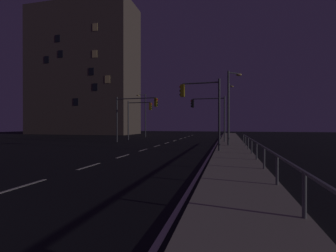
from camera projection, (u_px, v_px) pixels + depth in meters
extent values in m
plane|color=black|center=(145.00, 149.00, 20.35)|extent=(112.00, 112.00, 0.00)
cube|color=#9E937F|center=(233.00, 151.00, 18.65)|extent=(2.63, 77.00, 0.14)
cube|color=silver|center=(24.00, 186.00, 8.21)|extent=(0.14, 2.00, 0.01)
cube|color=silver|center=(89.00, 166.00, 12.10)|extent=(0.14, 2.00, 0.01)
cube|color=silver|center=(123.00, 156.00, 15.98)|extent=(0.14, 2.00, 0.01)
cube|color=silver|center=(143.00, 150.00, 19.86)|extent=(0.14, 2.00, 0.01)
cube|color=silver|center=(157.00, 146.00, 23.75)|extent=(0.14, 2.00, 0.01)
cube|color=silver|center=(167.00, 143.00, 27.63)|extent=(0.14, 2.00, 0.01)
cube|color=silver|center=(175.00, 141.00, 31.52)|extent=(0.14, 2.00, 0.01)
cube|color=silver|center=(180.00, 139.00, 35.40)|extent=(0.14, 2.00, 0.01)
cube|color=silver|center=(185.00, 137.00, 39.28)|extent=(0.14, 2.00, 0.01)
cube|color=silver|center=(189.00, 136.00, 43.17)|extent=(0.14, 2.00, 0.01)
cube|color=silver|center=(192.00, 135.00, 47.05)|extent=(0.14, 2.00, 0.01)
cube|color=silver|center=(215.00, 146.00, 23.88)|extent=(0.14, 53.00, 0.01)
cylinder|color=#4C4C51|center=(225.00, 119.00, 27.46)|extent=(0.16, 0.16, 5.18)
cylinder|color=#38383D|center=(208.00, 99.00, 27.92)|extent=(3.63, 0.19, 0.11)
cube|color=black|center=(193.00, 104.00, 28.40)|extent=(0.29, 0.35, 0.95)
sphere|color=red|center=(191.00, 101.00, 28.44)|extent=(0.20, 0.20, 0.20)
sphere|color=black|center=(191.00, 104.00, 28.44)|extent=(0.20, 0.20, 0.20)
sphere|color=black|center=(191.00, 106.00, 28.44)|extent=(0.20, 0.20, 0.20)
cylinder|color=#38383D|center=(128.00, 120.00, 32.91)|extent=(0.16, 0.16, 5.28)
cylinder|color=#38383D|center=(139.00, 103.00, 32.52)|extent=(3.14, 0.11, 0.11)
cube|color=olive|center=(150.00, 106.00, 32.15)|extent=(0.28, 0.34, 0.95)
sphere|color=red|center=(151.00, 104.00, 32.11)|extent=(0.20, 0.20, 0.20)
sphere|color=black|center=(151.00, 106.00, 32.12)|extent=(0.20, 0.20, 0.20)
sphere|color=black|center=(151.00, 109.00, 32.12)|extent=(0.20, 0.20, 0.20)
cylinder|color=#38383D|center=(219.00, 115.00, 17.98)|extent=(0.16, 0.16, 5.34)
cylinder|color=#4C4C51|center=(201.00, 83.00, 18.37)|extent=(2.78, 0.27, 0.11)
cube|color=olive|center=(183.00, 91.00, 18.78)|extent=(0.30, 0.36, 0.95)
sphere|color=red|center=(181.00, 87.00, 18.83)|extent=(0.20, 0.20, 0.20)
sphere|color=black|center=(181.00, 91.00, 18.83)|extent=(0.20, 0.20, 0.20)
sphere|color=black|center=(181.00, 95.00, 18.83)|extent=(0.20, 0.20, 0.20)
cylinder|color=#38383D|center=(117.00, 120.00, 28.73)|extent=(0.16, 0.16, 5.35)
cylinder|color=#4C4C51|center=(136.00, 98.00, 27.94)|extent=(4.93, 0.50, 0.11)
cube|color=olive|center=(156.00, 102.00, 27.17)|extent=(0.31, 0.36, 0.95)
sphere|color=red|center=(157.00, 100.00, 27.12)|extent=(0.20, 0.20, 0.20)
sphere|color=black|center=(157.00, 102.00, 27.12)|extent=(0.20, 0.20, 0.20)
sphere|color=black|center=(157.00, 105.00, 27.12)|extent=(0.20, 0.20, 0.20)
cylinder|color=#38383D|center=(229.00, 111.00, 35.20)|extent=(0.18, 0.18, 7.93)
cylinder|color=#2D3033|center=(230.00, 85.00, 35.90)|extent=(0.50, 1.59, 0.10)
ellipsoid|color=#F9D172|center=(232.00, 87.00, 36.61)|extent=(0.56, 0.36, 0.24)
cylinder|color=#38383D|center=(145.00, 116.00, 40.29)|extent=(0.18, 0.18, 7.18)
cylinder|color=#4C4C51|center=(142.00, 95.00, 40.23)|extent=(1.21, 0.46, 0.10)
ellipsoid|color=#F9D172|center=(138.00, 95.00, 40.20)|extent=(0.56, 0.36, 0.24)
cylinder|color=#38383D|center=(228.00, 108.00, 22.80)|extent=(0.18, 0.18, 6.98)
cylinder|color=#2D3033|center=(234.00, 73.00, 23.07)|extent=(1.05, 0.90, 0.10)
ellipsoid|color=#F9D172|center=(239.00, 75.00, 23.35)|extent=(0.56, 0.36, 0.24)
cylinder|color=#59595E|center=(304.00, 195.00, 5.04)|extent=(0.09, 0.09, 0.95)
cylinder|color=#59595E|center=(277.00, 170.00, 7.84)|extent=(0.09, 0.09, 0.95)
cylinder|color=#59595E|center=(264.00, 158.00, 10.64)|extent=(0.09, 0.09, 0.95)
cylinder|color=#59595E|center=(257.00, 151.00, 13.44)|extent=(0.09, 0.09, 0.95)
cylinder|color=#59595E|center=(252.00, 147.00, 16.24)|extent=(0.09, 0.09, 0.95)
cylinder|color=#59595E|center=(248.00, 143.00, 19.03)|extent=(0.09, 0.09, 0.95)
cylinder|color=#59595E|center=(245.00, 141.00, 21.83)|extent=(0.09, 0.09, 0.95)
cylinder|color=#59595E|center=(243.00, 139.00, 24.63)|extent=(0.09, 0.09, 0.95)
cube|color=slate|center=(260.00, 145.00, 12.03)|extent=(0.06, 25.95, 0.06)
cube|color=brown|center=(84.00, 71.00, 54.58)|extent=(23.61, 9.63, 28.18)
cube|color=black|center=(58.00, 38.00, 50.55)|extent=(1.10, 0.06, 1.50)
cube|color=black|center=(76.00, 102.00, 49.60)|extent=(1.10, 0.06, 1.50)
cube|color=#EACC7A|center=(95.00, 54.00, 48.52)|extent=(1.10, 0.06, 1.50)
cube|color=black|center=(60.00, 54.00, 50.40)|extent=(1.10, 0.06, 1.50)
cube|color=black|center=(91.00, 71.00, 48.72)|extent=(1.10, 0.06, 1.50)
cube|color=black|center=(95.00, 87.00, 48.54)|extent=(1.10, 0.06, 1.50)
cube|color=black|center=(47.00, 60.00, 51.22)|extent=(1.10, 0.06, 1.50)
cube|color=#EACC7A|center=(107.00, 79.00, 47.88)|extent=(1.10, 0.06, 1.50)
cube|color=#EACC7A|center=(95.00, 27.00, 48.47)|extent=(1.10, 0.06, 1.50)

